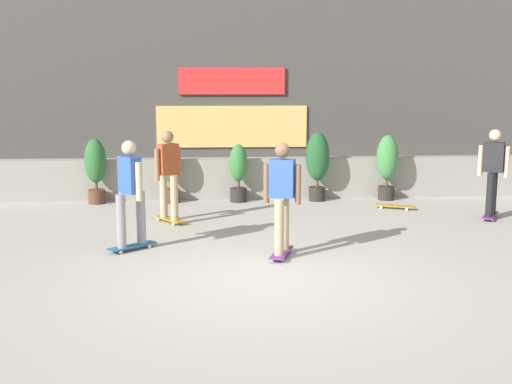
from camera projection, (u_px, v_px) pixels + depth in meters
name	position (u px, v px, depth m)	size (l,w,h in m)	color
ground_plane	(264.00, 278.00, 8.43)	(48.00, 48.00, 0.00)	#B2AFA8
planter_wall	(242.00, 178.00, 14.26)	(18.00, 0.40, 0.90)	gray
building_backdrop	(235.00, 57.00, 17.72)	(20.00, 2.08, 6.50)	#4C4947
potted_plant_0	(96.00, 167.00, 13.54)	(0.46, 0.46, 1.39)	brown
potted_plant_1	(171.00, 169.00, 13.66)	(0.42, 0.42, 1.30)	brown
potted_plant_2	(238.00, 171.00, 13.77)	(0.39, 0.39, 1.25)	#2D2823
potted_plant_3	(318.00, 161.00, 13.86)	(0.51, 0.51, 1.50)	#2D2823
potted_plant_4	(387.00, 163.00, 13.97)	(0.48, 0.48, 1.43)	#2D2823
skater_foreground	(130.00, 190.00, 9.69)	(0.74, 0.67, 1.70)	#266699
skater_by_wall_left	(493.00, 170.00, 11.99)	(0.60, 0.78, 1.70)	#72338C
skater_far_left	(282.00, 194.00, 9.32)	(0.54, 0.82, 1.70)	#72338C
skater_far_right	(168.00, 172.00, 11.64)	(0.64, 0.76, 1.70)	#BF8C26
skateboard_near_camera	(395.00, 206.00, 13.06)	(0.80, 0.54, 0.08)	#BF8C26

